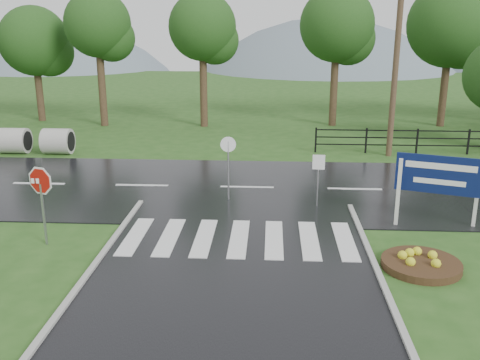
{
  "coord_description": "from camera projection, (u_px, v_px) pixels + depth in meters",
  "views": [
    {
      "loc": [
        0.87,
        -9.12,
        5.97
      ],
      "look_at": [
        -0.03,
        6.0,
        1.5
      ],
      "focal_mm": 40.0,
      "sensor_mm": 36.0,
      "label": 1
    }
  ],
  "objects": [
    {
      "name": "utility_pole_east",
      "position": [
        396.0,
        67.0,
        23.8
      ],
      "size": [
        1.43,
        0.27,
        8.02
      ],
      "color": "#473523",
      "rests_on": "ground"
    },
    {
      "name": "reg_sign_round",
      "position": [
        228.0,
        161.0,
        18.23
      ],
      "size": [
        0.53,
        0.07,
        2.28
      ],
      "color": "#939399",
      "rests_on": "ground"
    },
    {
      "name": "fence_west",
      "position": [
        417.0,
        139.0,
        25.15
      ],
      "size": [
        9.58,
        0.08,
        1.2
      ],
      "color": "black",
      "rests_on": "ground"
    },
    {
      "name": "reg_sign_small",
      "position": [
        318.0,
        170.0,
        17.6
      ],
      "size": [
        0.41,
        0.06,
        1.82
      ],
      "color": "#939399",
      "rests_on": "ground"
    },
    {
      "name": "hills",
      "position": [
        289.0,
        178.0,
        76.91
      ],
      "size": [
        102.0,
        48.0,
        48.0
      ],
      "color": "slate",
      "rests_on": "ground"
    },
    {
      "name": "ground",
      "position": [
        223.0,
        340.0,
        10.47
      ],
      "size": [
        120.0,
        120.0,
        0.0
      ],
      "primitive_type": "plane",
      "color": "#274F1A",
      "rests_on": "ground"
    },
    {
      "name": "stop_sign",
      "position": [
        41.0,
        187.0,
        14.51
      ],
      "size": [
        1.01,
        0.37,
        2.39
      ],
      "color": "#939399",
      "rests_on": "ground"
    },
    {
      "name": "flower_bed",
      "position": [
        421.0,
        263.0,
        13.49
      ],
      "size": [
        1.98,
        1.98,
        0.4
      ],
      "color": "#332111",
      "rests_on": "ground"
    },
    {
      "name": "main_road",
      "position": [
        247.0,
        188.0,
        20.05
      ],
      "size": [
        90.0,
        8.0,
        0.04
      ],
      "primitive_type": "cube",
      "color": "black",
      "rests_on": "ground"
    },
    {
      "name": "treeline",
      "position": [
        273.0,
        122.0,
        33.4
      ],
      "size": [
        83.2,
        5.2,
        10.0
      ],
      "color": "#194013",
      "rests_on": "ground"
    },
    {
      "name": "crosswalk",
      "position": [
        239.0,
        238.0,
        15.24
      ],
      "size": [
        6.5,
        2.8,
        0.02
      ],
      "color": "silver",
      "rests_on": "ground"
    },
    {
      "name": "estate_billboard",
      "position": [
        439.0,
        178.0,
        15.87
      ],
      "size": [
        2.45,
        0.88,
        2.22
      ],
      "color": "silver",
      "rests_on": "ground"
    }
  ]
}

